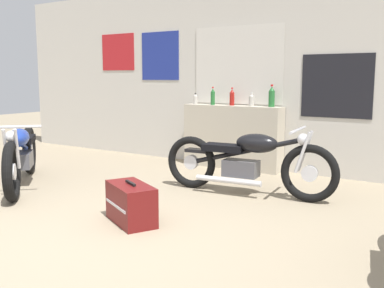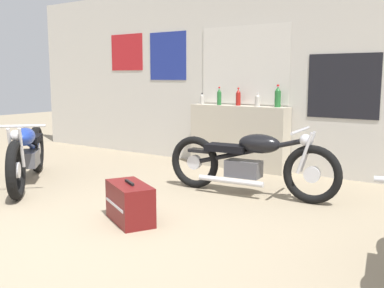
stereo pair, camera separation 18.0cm
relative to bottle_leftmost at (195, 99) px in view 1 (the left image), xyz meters
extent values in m
plane|color=gray|center=(1.07, -3.42, -1.02)|extent=(24.00, 24.00, 0.00)
cube|color=beige|center=(1.07, 0.18, 0.38)|extent=(10.00, 0.06, 2.80)
cube|color=silver|center=(0.65, 0.15, 0.52)|extent=(1.40, 0.01, 1.09)
cube|color=beige|center=(0.65, 0.14, 0.52)|extent=(1.46, 0.01, 1.15)
cube|color=black|center=(2.13, 0.15, 0.22)|extent=(0.94, 0.01, 0.85)
cube|color=navy|center=(-0.80, 0.15, 0.69)|extent=(0.76, 0.01, 0.79)
cube|color=#B21E23|center=(-1.73, 0.15, 0.78)|extent=(0.74, 0.01, 0.63)
cube|color=#B7AD99|center=(0.65, 0.00, -0.55)|extent=(1.56, 0.28, 0.94)
cylinder|color=#B7B2A8|center=(0.00, 0.00, -0.01)|extent=(0.07, 0.07, 0.12)
cone|color=#B7B2A8|center=(0.00, 0.00, 0.06)|extent=(0.06, 0.06, 0.03)
cylinder|color=black|center=(0.00, 0.00, 0.09)|extent=(0.03, 0.03, 0.01)
cylinder|color=#23662D|center=(0.34, -0.03, 0.02)|extent=(0.07, 0.07, 0.20)
cone|color=#23662D|center=(0.34, -0.03, 0.15)|extent=(0.06, 0.06, 0.05)
cylinder|color=red|center=(0.34, -0.03, 0.19)|extent=(0.03, 0.03, 0.02)
cylinder|color=maroon|center=(0.64, 0.01, 0.02)|extent=(0.07, 0.07, 0.19)
cone|color=maroon|center=(0.64, 0.01, 0.14)|extent=(0.06, 0.06, 0.05)
cylinder|color=red|center=(0.64, 0.01, 0.18)|extent=(0.03, 0.03, 0.02)
cylinder|color=#B7B2A8|center=(0.97, -0.01, 0.00)|extent=(0.08, 0.08, 0.14)
cone|color=#B7B2A8|center=(0.97, -0.01, 0.09)|extent=(0.06, 0.06, 0.04)
cylinder|color=silver|center=(0.97, -0.01, 0.11)|extent=(0.03, 0.03, 0.02)
cylinder|color=#23662D|center=(1.27, 0.02, 0.04)|extent=(0.09, 0.09, 0.23)
cone|color=#23662D|center=(1.27, 0.02, 0.18)|extent=(0.07, 0.07, 0.06)
cylinder|color=red|center=(1.27, 0.02, 0.23)|extent=(0.03, 0.03, 0.03)
torus|color=black|center=(2.26, -1.22, -0.70)|extent=(0.65, 0.16, 0.64)
cylinder|color=silver|center=(2.26, -1.22, -0.70)|extent=(0.18, 0.08, 0.18)
torus|color=black|center=(0.82, -1.37, -0.70)|extent=(0.65, 0.16, 0.64)
cylinder|color=silver|center=(0.82, -1.37, -0.70)|extent=(0.18, 0.08, 0.18)
cube|color=#4C4C51|center=(1.47, -1.30, -0.71)|extent=(0.43, 0.26, 0.19)
cylinder|color=black|center=(1.47, -1.30, -0.52)|extent=(1.32, 0.20, 0.41)
ellipsoid|color=black|center=(1.66, -1.28, -0.41)|extent=(0.52, 0.29, 0.22)
cube|color=black|center=(1.25, -1.33, -0.49)|extent=(0.52, 0.29, 0.08)
cube|color=black|center=(0.90, -1.36, -0.55)|extent=(0.30, 0.17, 0.04)
cylinder|color=silver|center=(2.18, -1.17, -0.46)|extent=(0.18, 0.05, 0.46)
cylinder|color=silver|center=(2.20, -1.29, -0.46)|extent=(0.18, 0.05, 0.46)
cylinder|color=silver|center=(2.12, -1.23, -0.23)|extent=(0.10, 0.64, 0.03)
sphere|color=silver|center=(2.18, -1.23, -0.33)|extent=(0.13, 0.13, 0.13)
cylinder|color=silver|center=(1.38, -1.45, -0.84)|extent=(0.80, 0.15, 0.06)
torus|color=black|center=(-0.49, -2.98, -0.68)|extent=(0.56, 0.55, 0.67)
cylinder|color=silver|center=(-0.49, -2.98, -0.68)|extent=(0.18, 0.18, 0.18)
torus|color=black|center=(-1.57, -1.93, -0.68)|extent=(0.56, 0.55, 0.67)
cylinder|color=silver|center=(-1.57, -1.93, -0.68)|extent=(0.18, 0.18, 0.18)
cube|color=#4C4C51|center=(-1.08, -2.40, -0.70)|extent=(0.46, 0.45, 0.20)
cylinder|color=navy|center=(-1.08, -2.40, -0.51)|extent=(1.02, 1.00, 0.41)
ellipsoid|color=navy|center=(-0.94, -2.54, -0.39)|extent=(0.53, 0.53, 0.22)
cube|color=black|center=(-1.25, -2.24, -0.47)|extent=(0.53, 0.53, 0.08)
cube|color=navy|center=(-1.50, -1.99, -0.53)|extent=(0.31, 0.31, 0.04)
cylinder|color=silver|center=(-0.50, -2.88, -0.44)|extent=(0.15, 0.15, 0.47)
cylinder|color=silver|center=(-0.59, -2.97, -0.44)|extent=(0.15, 0.15, 0.47)
cylinder|color=silver|center=(-0.60, -2.87, -0.21)|extent=(0.47, 0.48, 0.03)
sphere|color=silver|center=(-0.55, -2.92, -0.31)|extent=(0.13, 0.13, 0.13)
cylinder|color=silver|center=(-1.26, -2.43, -0.84)|extent=(0.64, 0.62, 0.06)
cube|color=maroon|center=(1.08, -2.82, -0.84)|extent=(0.67, 0.54, 0.37)
cube|color=silver|center=(1.01, -2.95, -0.84)|extent=(0.45, 0.24, 0.02)
cube|color=black|center=(1.08, -2.82, -0.64)|extent=(0.20, 0.12, 0.02)
camera|label=1|loc=(3.80, -5.94, 0.35)|focal=42.00mm
camera|label=2|loc=(3.94, -5.84, 0.35)|focal=42.00mm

